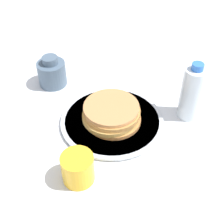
% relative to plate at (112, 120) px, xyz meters
% --- Properties ---
extents(ground_plane, '(4.00, 4.00, 0.00)m').
position_rel_plate_xyz_m(ground_plane, '(0.03, -0.01, -0.01)').
color(ground_plane, white).
extents(plate, '(0.30, 0.30, 0.01)m').
position_rel_plate_xyz_m(plate, '(0.00, 0.00, 0.00)').
color(plate, silver).
rests_on(plate, ground_plane).
extents(pancake_stack, '(0.17, 0.16, 0.05)m').
position_rel_plate_xyz_m(pancake_stack, '(0.00, -0.00, 0.03)').
color(pancake_stack, '#CC8646').
rests_on(pancake_stack, plate).
extents(juice_glass, '(0.08, 0.08, 0.08)m').
position_rel_plate_xyz_m(juice_glass, '(0.09, -0.19, 0.03)').
color(juice_glass, yellow).
rests_on(juice_glass, ground_plane).
extents(cream_jug, '(0.09, 0.09, 0.10)m').
position_rel_plate_xyz_m(cream_jug, '(-0.27, -0.02, 0.04)').
color(cream_jug, '#4C6075').
rests_on(cream_jug, ground_plane).
extents(water_bottle_near, '(0.06, 0.06, 0.18)m').
position_rel_plate_xyz_m(water_bottle_near, '(0.13, 0.19, 0.08)').
color(water_bottle_near, silver).
rests_on(water_bottle_near, ground_plane).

